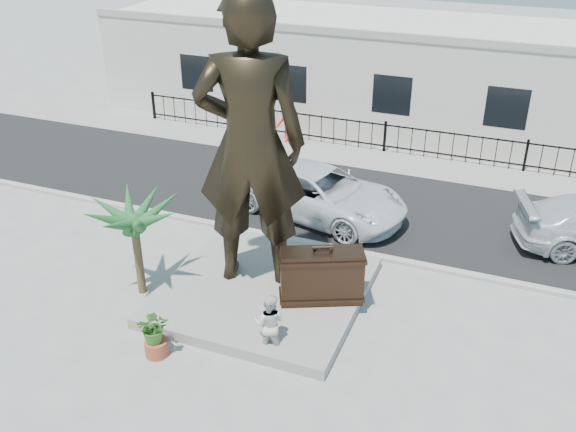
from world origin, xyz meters
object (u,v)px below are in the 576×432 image
(suitcase, at_px, (322,276))
(tourist, at_px, (269,323))
(statue, at_px, (250,145))
(car_white, at_px, (320,193))

(suitcase, height_order, tourist, suitcase)
(statue, relative_size, tourist, 4.88)
(statue, xyz_separation_m, car_white, (0.36, 4.58, -3.34))
(suitcase, distance_m, car_white, 5.33)
(tourist, height_order, car_white, car_white)
(suitcase, relative_size, tourist, 1.33)
(tourist, xyz_separation_m, car_white, (-1.15, 7.03, 0.03))
(car_white, bearing_deg, statue, -171.50)
(tourist, bearing_deg, statue, -68.22)
(statue, height_order, tourist, statue)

